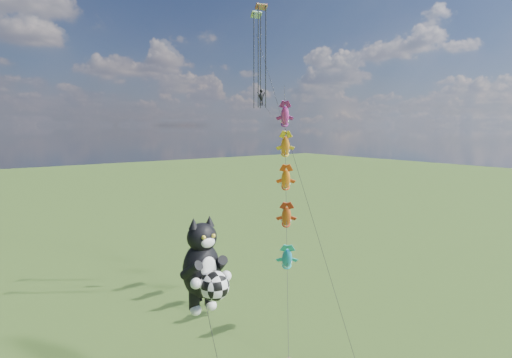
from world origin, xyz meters
TOP-DOWN VIEW (x-y plane):
  - cat_kite_rig at (3.31, 2.86)m, footprint 2.21×3.98m
  - fish_windsock_rig at (15.32, 10.69)m, footprint 10.24×12.40m
  - parafoil_rig at (16.32, 14.96)m, footprint 5.53×16.96m

SIDE VIEW (x-z plane):
  - cat_kite_rig at x=3.31m, z-range 2.59..12.72m
  - fish_windsock_rig at x=15.32m, z-range 1.10..19.32m
  - parafoil_rig at x=16.32m, z-range 6.41..31.09m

